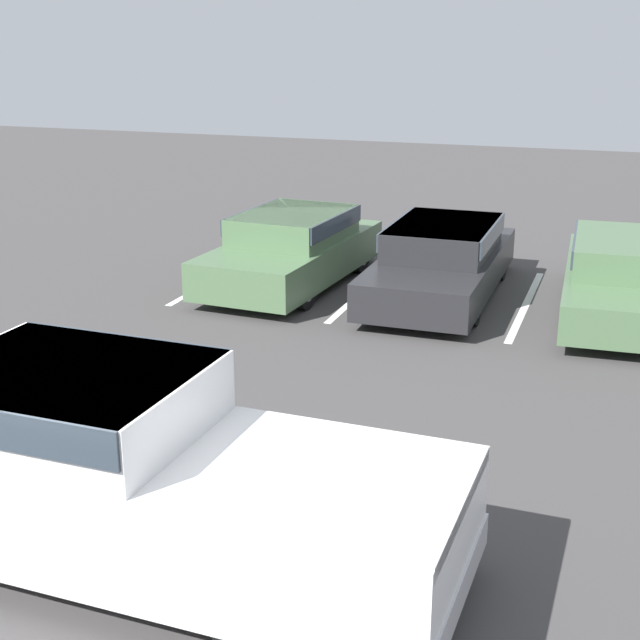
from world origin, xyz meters
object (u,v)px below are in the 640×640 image
object	(u,v)px
parked_sedan_c	(625,274)
pickup_truck	(107,467)
parked_sedan_a	(292,247)
parked_sedan_b	(442,258)

from	to	relation	value
parked_sedan_c	pickup_truck	bearing A→B (deg)	-26.89
pickup_truck	parked_sedan_c	xyz separation A→B (m)	(3.90, 8.70, -0.19)
parked_sedan_a	parked_sedan_b	distance (m)	2.65
parked_sedan_b	parked_sedan_c	world-z (taller)	parked_sedan_b
parked_sedan_a	parked_sedan_c	distance (m)	5.59
pickup_truck	parked_sedan_a	size ratio (longest dim) A/B	1.37
pickup_truck	parked_sedan_c	size ratio (longest dim) A/B	1.27
parked_sedan_a	pickup_truck	bearing A→B (deg)	14.74
pickup_truck	parked_sedan_b	distance (m)	8.80
pickup_truck	parked_sedan_c	distance (m)	9.53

